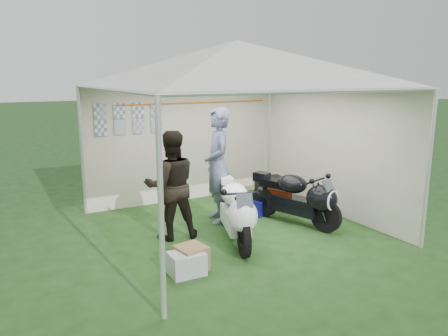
{
  "coord_description": "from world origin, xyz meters",
  "views": [
    {
      "loc": [
        -3.41,
        -5.92,
        2.48
      ],
      "look_at": [
        -0.02,
        0.35,
        0.96
      ],
      "focal_mm": 35.0,
      "sensor_mm": 36.0,
      "label": 1
    }
  ],
  "objects": [
    {
      "name": "person_blue_jacket",
      "position": [
        -0.06,
        0.5,
        0.98
      ],
      "size": [
        0.63,
        0.81,
        1.96
      ],
      "primitive_type": "imported",
      "rotation": [
        0.0,
        0.0,
        -1.83
      ],
      "color": "slate",
      "rests_on": "ground"
    },
    {
      "name": "canopy_tent",
      "position": [
        -0.0,
        0.03,
        2.58
      ],
      "size": [
        5.66,
        5.66,
        3.0
      ],
      "color": "silver",
      "rests_on": "ground"
    },
    {
      "name": "person_dark_jacket",
      "position": [
        -1.06,
        0.13,
        0.84
      ],
      "size": [
        0.9,
        0.75,
        1.68
      ],
      "primitive_type": "imported",
      "rotation": [
        0.0,
        0.0,
        2.99
      ],
      "color": "black",
      "rests_on": "ground"
    },
    {
      "name": "crate_1",
      "position": [
        -1.27,
        -1.07,
        0.16
      ],
      "size": [
        0.42,
        0.42,
        0.32
      ],
      "primitive_type": "cube",
      "rotation": [
        0.0,
        0.0,
        0.17
      ],
      "color": "olive",
      "rests_on": "ground"
    },
    {
      "name": "crate_0",
      "position": [
        -1.38,
        -1.17,
        0.14
      ],
      "size": [
        0.44,
        0.34,
        0.29
      ],
      "primitive_type": "cube",
      "rotation": [
        0.0,
        0.0,
        -0.01
      ],
      "color": "#AFB4B8",
      "rests_on": "ground"
    },
    {
      "name": "ground",
      "position": [
        0.0,
        0.0,
        0.0
      ],
      "size": [
        80.0,
        80.0,
        0.0
      ],
      "primitive_type": "plane",
      "color": "#1D3F16",
      "rests_on": "ground"
    },
    {
      "name": "motorcycle_black",
      "position": [
        1.03,
        -0.34,
        0.49
      ],
      "size": [
        0.8,
        1.71,
        0.87
      ],
      "rotation": [
        0.0,
        0.0,
        0.33
      ],
      "color": "black",
      "rests_on": "ground"
    },
    {
      "name": "motorcycle_white",
      "position": [
        -0.29,
        -0.52,
        0.51
      ],
      "size": [
        0.83,
        1.79,
        0.91
      ],
      "rotation": [
        0.0,
        0.0,
        -0.32
      ],
      "color": "black",
      "rests_on": "ground"
    },
    {
      "name": "equipment_box",
      "position": [
        1.38,
        1.0,
        0.26
      ],
      "size": [
        0.56,
        0.47,
        0.51
      ],
      "primitive_type": "cube",
      "rotation": [
        0.0,
        0.0,
        -0.11
      ],
      "color": "black",
      "rests_on": "ground"
    },
    {
      "name": "paddock_stand",
      "position": [
        0.77,
        0.43,
        0.13
      ],
      "size": [
        0.41,
        0.33,
        0.27
      ],
      "primitive_type": "cube",
      "rotation": [
        0.0,
        0.0,
        0.33
      ],
      "color": "#2021C1",
      "rests_on": "ground"
    }
  ]
}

